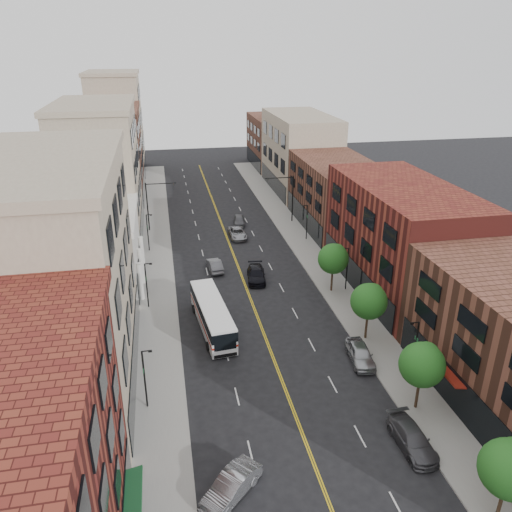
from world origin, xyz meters
TOP-DOWN VIEW (x-y plane):
  - ground at (0.00, 0.00)m, footprint 220.00×220.00m
  - sidewalk_left at (-10.00, 35.00)m, footprint 4.00×110.00m
  - sidewalk_right at (10.00, 35.00)m, footprint 4.00×110.00m
  - bldg_l_tanoffice at (-17.00, 13.00)m, footprint 10.00×22.00m
  - bldg_l_white at (-17.00, 31.00)m, footprint 10.00×14.00m
  - bldg_l_far_a at (-17.00, 48.00)m, footprint 10.00×20.00m
  - bldg_l_far_b at (-17.00, 68.00)m, footprint 10.00×20.00m
  - bldg_l_far_c at (-17.00, 86.00)m, footprint 10.00×16.00m
  - bldg_r_mid at (17.00, 24.00)m, footprint 10.00×22.00m
  - bldg_r_far_a at (17.00, 45.00)m, footprint 10.00×20.00m
  - bldg_r_far_b at (17.00, 66.00)m, footprint 10.00×22.00m
  - bldg_r_far_c at (17.00, 86.00)m, footprint 10.00×18.00m
  - tree_r_0 at (9.39, -5.93)m, footprint 3.40×3.40m
  - tree_r_1 at (9.39, 4.07)m, footprint 3.40×3.40m
  - tree_r_2 at (9.39, 14.07)m, footprint 3.40×3.40m
  - tree_r_3 at (9.39, 24.07)m, footprint 3.40×3.40m
  - lamp_l_1 at (-10.95, 8.00)m, footprint 0.81×0.55m
  - lamp_l_2 at (-10.95, 24.00)m, footprint 0.81×0.55m
  - lamp_l_3 at (-10.95, 40.00)m, footprint 0.81×0.55m
  - lamp_r_1 at (10.95, 8.00)m, footprint 0.81×0.55m
  - lamp_r_2 at (10.95, 24.00)m, footprint 0.81×0.55m
  - lamp_r_3 at (10.95, 40.00)m, footprint 0.81×0.55m
  - signal_mast_left at (-10.27, 48.00)m, footprint 4.49×0.18m
  - signal_mast_right at (10.27, 48.00)m, footprint 4.49×0.18m
  - city_bus at (-4.76, 18.61)m, footprint 3.48×11.12m
  - car_angle_b at (-5.78, -1.24)m, footprint 4.42×4.36m
  - car_parked_mid at (7.12, 0.37)m, footprint 2.13×5.00m
  - car_parked_far at (7.40, 10.64)m, footprint 2.32×4.83m
  - car_lane_behind at (-2.99, 32.14)m, footprint 1.83×4.36m
  - car_lane_a at (1.50, 28.47)m, footprint 2.71×5.29m
  - car_lane_b at (1.50, 42.76)m, footprint 2.43×5.03m
  - car_lane_c at (2.63, 48.20)m, footprint 2.22×4.35m

SIDE VIEW (x-z plane):
  - ground at x=0.00m, z-range 0.00..0.00m
  - sidewalk_left at x=-10.00m, z-range 0.00..0.15m
  - sidewalk_right at x=10.00m, z-range 0.00..0.15m
  - car_lane_b at x=1.50m, z-range 0.00..1.38m
  - car_lane_behind at x=-2.99m, z-range 0.00..1.40m
  - car_lane_c at x=2.63m, z-range 0.00..1.42m
  - car_parked_mid at x=7.12m, z-range 0.00..1.44m
  - car_lane_a at x=1.50m, z-range 0.00..1.47m
  - car_angle_b at x=-5.78m, z-range 0.00..1.52m
  - car_parked_far at x=7.40m, z-range 0.00..1.59m
  - city_bus at x=-4.76m, z-range 0.23..3.04m
  - lamp_l_1 at x=-10.95m, z-range 0.45..5.50m
  - lamp_l_2 at x=-10.95m, z-range 0.45..5.50m
  - lamp_l_3 at x=-10.95m, z-range 0.45..5.50m
  - lamp_r_1 at x=10.95m, z-range 0.45..5.50m
  - lamp_r_2 at x=10.95m, z-range 0.45..5.50m
  - lamp_r_3 at x=10.95m, z-range 0.45..5.50m
  - bldg_l_white at x=-17.00m, z-range 0.00..8.00m
  - tree_r_0 at x=9.39m, z-range 1.33..6.92m
  - tree_r_1 at x=9.39m, z-range 1.33..6.92m
  - tree_r_2 at x=9.39m, z-range 1.33..6.92m
  - tree_r_3 at x=9.39m, z-range 1.33..6.92m
  - signal_mast_left at x=-10.27m, z-range 1.05..8.25m
  - signal_mast_right at x=10.27m, z-range 1.05..8.25m
  - bldg_r_far_a at x=17.00m, z-range 0.00..10.00m
  - bldg_r_far_c at x=17.00m, z-range 0.00..11.00m
  - bldg_r_mid at x=17.00m, z-range 0.00..12.00m
  - bldg_r_far_b at x=17.00m, z-range 0.00..14.00m
  - bldg_l_far_b at x=-17.00m, z-range 0.00..15.00m
  - bldg_l_tanoffice at x=-17.00m, z-range 0.00..18.00m
  - bldg_l_far_a at x=-17.00m, z-range 0.00..18.00m
  - bldg_l_far_c at x=-17.00m, z-range 0.00..20.00m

